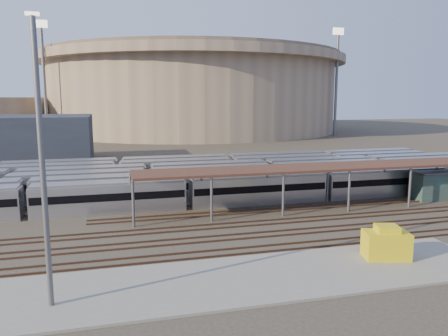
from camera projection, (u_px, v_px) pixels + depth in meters
ground at (209, 225)px, 47.59m from camera, size 420.00×420.00×0.00m
apron at (188, 285)px, 31.99m from camera, size 50.00×9.00×0.20m
subway_trains at (147, 180)px, 63.70m from camera, size 120.26×23.90×3.60m
inspection_shed at (369, 166)px, 56.15m from camera, size 60.30×6.00×5.30m
empty_tracks at (221, 238)px, 42.80m from camera, size 170.00×9.62×0.18m
stadium at (193, 92)px, 184.97m from camera, size 124.00×124.00×32.50m
floodlight_0 at (44, 77)px, 141.85m from camera, size 4.00×1.00×38.40m
floodlight_2 at (336, 79)px, 157.41m from camera, size 4.00×1.00×38.40m
floodlight_3 at (108, 83)px, 194.62m from camera, size 4.00×1.00×38.40m
yard_light_pole at (42, 165)px, 27.22m from camera, size 0.81×0.36×18.49m
yellow_equipment at (386, 245)px, 36.99m from camera, size 4.12×3.14×2.29m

